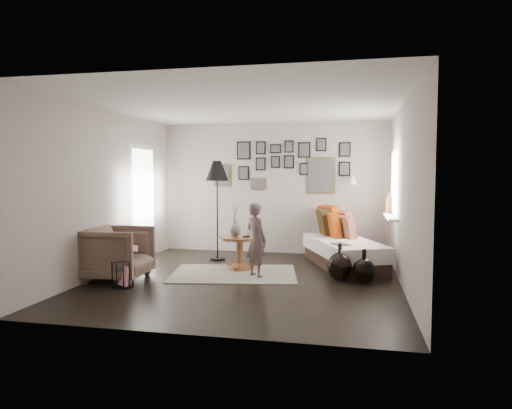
% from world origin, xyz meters
% --- Properties ---
extents(ground, '(4.80, 4.80, 0.00)m').
position_xyz_m(ground, '(0.00, 0.00, 0.00)').
color(ground, black).
rests_on(ground, ground).
extents(wall_back, '(4.50, 0.00, 4.50)m').
position_xyz_m(wall_back, '(0.00, 2.40, 1.30)').
color(wall_back, '#B0A29A').
rests_on(wall_back, ground).
extents(wall_front, '(4.50, 0.00, 4.50)m').
position_xyz_m(wall_front, '(0.00, -2.40, 1.30)').
color(wall_front, '#B0A29A').
rests_on(wall_front, ground).
extents(wall_left, '(0.00, 4.80, 4.80)m').
position_xyz_m(wall_left, '(-2.25, 0.00, 1.30)').
color(wall_left, '#B0A29A').
rests_on(wall_left, ground).
extents(wall_right, '(0.00, 4.80, 4.80)m').
position_xyz_m(wall_right, '(2.25, 0.00, 1.30)').
color(wall_right, '#B0A29A').
rests_on(wall_right, ground).
extents(ceiling, '(4.80, 4.80, 0.00)m').
position_xyz_m(ceiling, '(0.00, 0.00, 2.60)').
color(ceiling, white).
rests_on(ceiling, wall_back).
extents(door_left, '(0.00, 2.14, 2.14)m').
position_xyz_m(door_left, '(-2.23, 1.20, 1.05)').
color(door_left, white).
rests_on(door_left, wall_left).
extents(window_right, '(0.15, 1.32, 1.30)m').
position_xyz_m(window_right, '(2.18, 1.34, 0.93)').
color(window_right, white).
rests_on(window_right, wall_right).
extents(gallery_wall, '(2.74, 0.03, 1.08)m').
position_xyz_m(gallery_wall, '(0.29, 2.38, 1.74)').
color(gallery_wall, brown).
rests_on(gallery_wall, wall_back).
extents(wall_sconce, '(0.18, 0.36, 0.16)m').
position_xyz_m(wall_sconce, '(1.55, 2.13, 1.46)').
color(wall_sconce, white).
rests_on(wall_sconce, wall_back).
extents(rug, '(2.16, 1.68, 0.01)m').
position_xyz_m(rug, '(-0.28, 0.34, 0.01)').
color(rug, beige).
rests_on(rug, ground).
extents(pedestal_table, '(0.70, 0.70, 0.55)m').
position_xyz_m(pedestal_table, '(-0.27, 0.70, 0.25)').
color(pedestal_table, brown).
rests_on(pedestal_table, ground).
extents(vase, '(0.20, 0.20, 0.50)m').
position_xyz_m(vase, '(-0.35, 0.72, 0.70)').
color(vase, black).
rests_on(vase, pedestal_table).
extents(candles, '(0.12, 0.12, 0.26)m').
position_xyz_m(candles, '(-0.16, 0.70, 0.67)').
color(candles, black).
rests_on(candles, pedestal_table).
extents(daybed, '(1.56, 2.19, 1.00)m').
position_xyz_m(daybed, '(1.43, 1.39, 0.31)').
color(daybed, black).
rests_on(daybed, ground).
extents(magazine_on_daybed, '(0.35, 0.38, 0.02)m').
position_xyz_m(magazine_on_daybed, '(1.38, 0.74, 0.47)').
color(magazine_on_daybed, black).
rests_on(magazine_on_daybed, daybed).
extents(armchair, '(0.91, 0.89, 0.80)m').
position_xyz_m(armchair, '(-1.87, -0.41, 0.40)').
color(armchair, brown).
rests_on(armchair, ground).
extents(armchair_cushion, '(0.36, 0.37, 0.16)m').
position_xyz_m(armchair_cushion, '(-1.84, -0.36, 0.48)').
color(armchair_cushion, white).
rests_on(armchair_cushion, armchair).
extents(floor_lamp, '(0.43, 0.43, 1.82)m').
position_xyz_m(floor_lamp, '(-0.87, 1.43, 1.57)').
color(floor_lamp, black).
rests_on(floor_lamp, ground).
extents(magazine_basket, '(0.38, 0.38, 0.36)m').
position_xyz_m(magazine_basket, '(-1.60, -0.79, 0.18)').
color(magazine_basket, black).
rests_on(magazine_basket, ground).
extents(demijohn_large, '(0.37, 0.37, 0.55)m').
position_xyz_m(demijohn_large, '(1.38, 0.24, 0.21)').
color(demijohn_large, black).
rests_on(demijohn_large, ground).
extents(demijohn_small, '(0.32, 0.32, 0.50)m').
position_xyz_m(demijohn_small, '(1.73, 0.12, 0.19)').
color(demijohn_small, black).
rests_on(demijohn_small, ground).
extents(child, '(0.50, 0.49, 1.15)m').
position_xyz_m(child, '(0.12, 0.21, 0.58)').
color(child, '#675151').
rests_on(child, ground).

